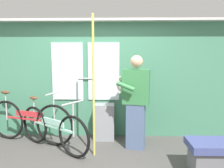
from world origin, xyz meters
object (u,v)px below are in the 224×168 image
at_px(trash_bin_by_wall, 105,122).
at_px(bench_seat_corner, 214,156).
at_px(handrail_pole, 93,87).
at_px(passenger_reading_newspaper, 135,100).
at_px(bicycle_near_door, 29,121).
at_px(bicycle_leaning_behind, 52,129).

distance_m(trash_bin_by_wall, bench_seat_corner, 1.96).
relative_size(trash_bin_by_wall, handrail_pole, 0.31).
bearing_deg(bench_seat_corner, passenger_reading_newspaper, 141.66).
height_order(bicycle_near_door, bicycle_leaning_behind, bicycle_near_door).
bearing_deg(handrail_pole, passenger_reading_newspaper, 23.17).
relative_size(bicycle_leaning_behind, passenger_reading_newspaper, 0.88).
xyz_separation_m(passenger_reading_newspaper, bench_seat_corner, (1.01, -0.80, -0.60)).
bearing_deg(bicycle_near_door, handrail_pole, -5.04).
height_order(bicycle_near_door, bench_seat_corner, bicycle_near_door).
distance_m(passenger_reading_newspaper, bench_seat_corner, 1.42).
relative_size(passenger_reading_newspaper, bench_seat_corner, 2.28).
bearing_deg(bicycle_near_door, passenger_reading_newspaper, 10.55).
distance_m(bicycle_leaning_behind, handrail_pole, 1.06).
height_order(trash_bin_by_wall, bench_seat_corner, trash_bin_by_wall).
bearing_deg(handrail_pole, bicycle_leaning_behind, 164.89).
bearing_deg(bench_seat_corner, trash_bin_by_wall, 142.55).
distance_m(bicycle_near_door, bench_seat_corner, 3.09).
relative_size(handrail_pole, bench_seat_corner, 3.17).
bearing_deg(bicycle_leaning_behind, bench_seat_corner, 18.27).
bearing_deg(bicycle_leaning_behind, bicycle_near_door, -175.77).
xyz_separation_m(bicycle_near_door, handrail_pole, (1.24, -0.50, 0.71)).
bearing_deg(bicycle_near_door, trash_bin_by_wall, 24.49).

